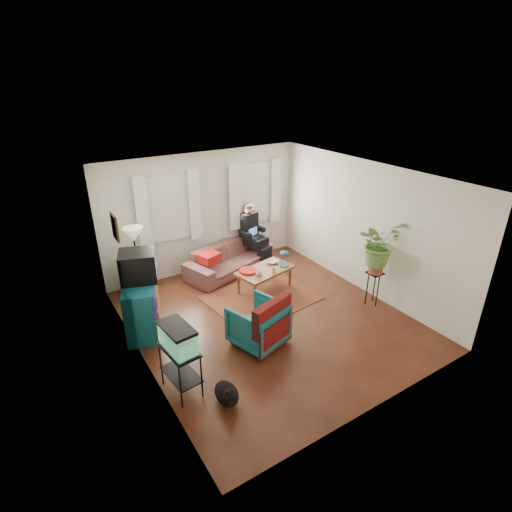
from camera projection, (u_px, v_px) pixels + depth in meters
floor at (268, 319)px, 7.23m from camera, size 4.50×5.00×0.01m
ceiling at (270, 177)px, 6.13m from camera, size 4.50×5.00×0.01m
wall_back at (204, 213)px, 8.60m from camera, size 4.50×0.01×2.60m
wall_front at (385, 327)px, 4.76m from camera, size 4.50×0.01×2.60m
wall_left at (136, 289)px, 5.59m from camera, size 0.01×5.00×2.60m
wall_right at (365, 228)px, 7.77m from camera, size 0.01×5.00×2.60m
window_left at (168, 208)px, 8.09m from camera, size 1.08×0.04×1.38m
window_right at (254, 193)px, 9.08m from camera, size 1.08×0.04×1.38m
curtains_left at (170, 209)px, 8.03m from camera, size 1.36×0.06×1.50m
curtains_right at (256, 194)px, 9.02m from camera, size 1.36×0.06×1.50m
picture_frame at (115, 227)px, 5.99m from camera, size 0.04×0.32×0.40m
area_rug at (262, 297)px, 7.90m from camera, size 2.16×1.81×0.01m
sofa at (230, 254)px, 8.80m from camera, size 2.25×1.41×0.82m
seated_person at (252, 235)px, 9.23m from camera, size 0.69×0.77×1.25m
side_table at (139, 277)px, 7.92m from camera, size 0.52×0.52×0.74m
table_lamp at (135, 245)px, 7.63m from camera, size 0.39×0.39×0.68m
dresser at (142, 307)px, 6.73m from camera, size 0.83×1.15×0.93m
crt_tv at (138, 266)px, 6.52m from camera, size 0.71×0.67×0.50m
aquarium_stand at (181, 370)px, 5.47m from camera, size 0.42×0.67×0.71m
aquarium at (178, 338)px, 5.24m from camera, size 0.38×0.61×0.37m
black_cat at (227, 392)px, 5.33m from camera, size 0.40×0.51×0.38m
armchair at (258, 322)px, 6.44m from camera, size 0.96×0.92×0.80m
serape_throw at (273, 321)px, 6.18m from camera, size 0.82×0.41×0.66m
coffee_table at (265, 280)px, 8.08m from camera, size 1.24×0.84×0.47m
cup_a at (259, 273)px, 7.73m from camera, size 0.15×0.15×0.10m
cup_b at (273, 269)px, 7.87m from camera, size 0.12×0.12×0.10m
bowl at (272, 262)px, 8.23m from camera, size 0.26×0.26×0.06m
snack_tray at (248, 271)px, 7.88m from camera, size 0.42×0.42×0.04m
birdcage at (284, 258)px, 8.06m from camera, size 0.22×0.22×0.33m
plant_stand at (373, 288)px, 7.56m from camera, size 0.29×0.29×0.67m
potted_plant at (378, 250)px, 7.22m from camera, size 0.77×0.67×0.85m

